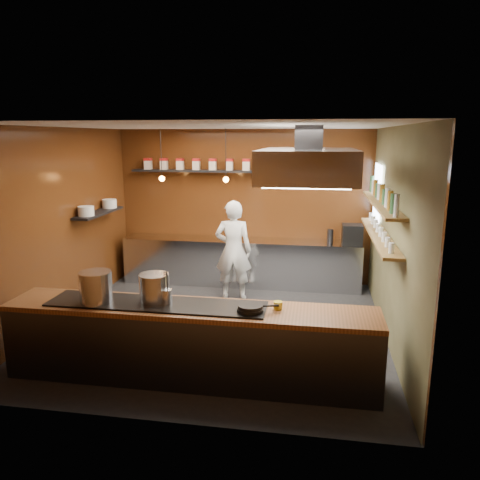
% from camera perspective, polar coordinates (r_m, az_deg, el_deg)
% --- Properties ---
extents(floor, '(5.00, 5.00, 0.00)m').
position_cam_1_polar(floor, '(7.32, -2.64, -10.49)').
color(floor, black).
rests_on(floor, ground).
extents(back_wall, '(5.00, 0.00, 5.00)m').
position_cam_1_polar(back_wall, '(9.30, 0.46, 4.11)').
color(back_wall, '#3B160A').
rests_on(back_wall, ground).
extents(left_wall, '(0.00, 5.00, 5.00)m').
position_cam_1_polar(left_wall, '(7.78, -21.08, 1.62)').
color(left_wall, '#3B160A').
rests_on(left_wall, ground).
extents(right_wall, '(0.00, 5.00, 5.00)m').
position_cam_1_polar(right_wall, '(6.81, 18.27, 0.37)').
color(right_wall, '#494729').
rests_on(right_wall, ground).
extents(ceiling, '(5.00, 5.00, 0.00)m').
position_cam_1_polar(ceiling, '(6.74, -2.90, 13.70)').
color(ceiling, silver).
rests_on(ceiling, back_wall).
extents(window_pane, '(0.00, 1.00, 1.00)m').
position_cam_1_polar(window_pane, '(8.41, 16.39, 5.46)').
color(window_pane, white).
rests_on(window_pane, right_wall).
extents(prep_counter, '(4.60, 0.65, 0.90)m').
position_cam_1_polar(prep_counter, '(9.19, 0.13, -2.68)').
color(prep_counter, silver).
rests_on(prep_counter, floor).
extents(pass_counter, '(4.40, 0.72, 0.94)m').
position_cam_1_polar(pass_counter, '(5.71, -6.12, -12.32)').
color(pass_counter, '#38383D').
rests_on(pass_counter, floor).
extents(tin_shelf, '(2.60, 0.26, 0.04)m').
position_cam_1_polar(tin_shelf, '(9.27, -5.24, 8.38)').
color(tin_shelf, black).
rests_on(tin_shelf, back_wall).
extents(plate_shelf, '(0.30, 1.40, 0.04)m').
position_cam_1_polar(plate_shelf, '(8.57, -16.84, 3.19)').
color(plate_shelf, black).
rests_on(plate_shelf, left_wall).
extents(bottle_shelf_upper, '(0.26, 2.80, 0.04)m').
position_cam_1_polar(bottle_shelf_upper, '(7.01, 16.84, 4.29)').
color(bottle_shelf_upper, brown).
rests_on(bottle_shelf_upper, right_wall).
extents(bottle_shelf_lower, '(0.26, 2.80, 0.04)m').
position_cam_1_polar(bottle_shelf_lower, '(7.09, 16.60, 0.53)').
color(bottle_shelf_lower, brown).
rests_on(bottle_shelf_lower, right_wall).
extents(extractor_hood, '(1.20, 2.00, 0.72)m').
position_cam_1_polar(extractor_hood, '(6.20, 8.33, 9.12)').
color(extractor_hood, '#38383D').
rests_on(extractor_hood, ceiling).
extents(pendant_left, '(0.10, 0.10, 0.95)m').
position_cam_1_polar(pendant_left, '(8.78, -9.51, 7.73)').
color(pendant_left, black).
rests_on(pendant_left, ceiling).
extents(pendant_right, '(0.10, 0.10, 0.95)m').
position_cam_1_polar(pendant_right, '(8.47, -1.73, 7.72)').
color(pendant_right, black).
rests_on(pendant_right, ceiling).
extents(storage_tins, '(2.43, 0.13, 0.22)m').
position_cam_1_polar(storage_tins, '(9.22, -4.34, 9.20)').
color(storage_tins, beige).
rests_on(storage_tins, tin_shelf).
extents(plate_stacks, '(0.26, 1.16, 0.16)m').
position_cam_1_polar(plate_stacks, '(8.55, -16.88, 3.85)').
color(plate_stacks, silver).
rests_on(plate_stacks, plate_shelf).
extents(bottles, '(0.06, 2.66, 0.24)m').
position_cam_1_polar(bottles, '(7.00, 16.91, 5.42)').
color(bottles, silver).
rests_on(bottles, bottle_shelf_upper).
extents(wine_glasses, '(0.07, 2.37, 0.13)m').
position_cam_1_polar(wine_glasses, '(7.07, 16.65, 1.20)').
color(wine_glasses, silver).
rests_on(wine_glasses, bottle_shelf_lower).
extents(stockpot_large, '(0.42, 0.42, 0.37)m').
position_cam_1_polar(stockpot_large, '(5.79, -17.16, -5.49)').
color(stockpot_large, '#B9BBC1').
rests_on(stockpot_large, pass_counter).
extents(stockpot_small, '(0.40, 0.40, 0.33)m').
position_cam_1_polar(stockpot_small, '(5.65, -10.40, -5.74)').
color(stockpot_small, '#B6B9BD').
rests_on(stockpot_small, pass_counter).
extents(utensil_crock, '(0.18, 0.18, 0.17)m').
position_cam_1_polar(utensil_crock, '(5.57, -8.98, -6.83)').
color(utensil_crock, silver).
rests_on(utensil_crock, pass_counter).
extents(frying_pan, '(0.47, 0.30, 0.08)m').
position_cam_1_polar(frying_pan, '(5.30, 1.30, -8.29)').
color(frying_pan, black).
rests_on(frying_pan, pass_counter).
extents(butter_jar, '(0.12, 0.12, 0.09)m').
position_cam_1_polar(butter_jar, '(5.42, 4.65, -7.96)').
color(butter_jar, gold).
rests_on(butter_jar, pass_counter).
extents(espresso_machine, '(0.37, 0.35, 0.37)m').
position_cam_1_polar(espresso_machine, '(8.92, 13.52, 0.69)').
color(espresso_machine, black).
rests_on(espresso_machine, prep_counter).
extents(chef, '(0.67, 0.45, 1.78)m').
position_cam_1_polar(chef, '(8.26, -0.82, -1.27)').
color(chef, silver).
rests_on(chef, floor).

